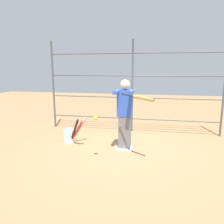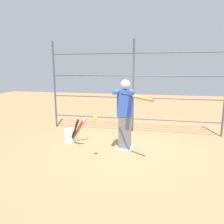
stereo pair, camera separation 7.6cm
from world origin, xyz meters
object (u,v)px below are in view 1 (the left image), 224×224
(baseball_bat_swinging, at_px, (141,98))
(softball_in_flight, at_px, (95,118))
(batter, at_px, (125,112))
(bat_bucket, at_px, (71,135))

(baseball_bat_swinging, relative_size, softball_in_flight, 7.82)
(batter, relative_size, baseball_bat_swinging, 2.33)
(baseball_bat_swinging, bearing_deg, softball_in_flight, 6.26)
(batter, bearing_deg, softball_in_flight, 58.97)
(softball_in_flight, bearing_deg, bat_bucket, -45.90)
(bat_bucket, bearing_deg, baseball_bat_swinging, 154.27)
(baseball_bat_swinging, xyz_separation_m, bat_bucket, (1.97, -0.95, -1.21))
(batter, relative_size, bat_bucket, 2.30)
(softball_in_flight, height_order, bat_bucket, softball_in_flight)
(batter, bearing_deg, bat_bucket, -7.32)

